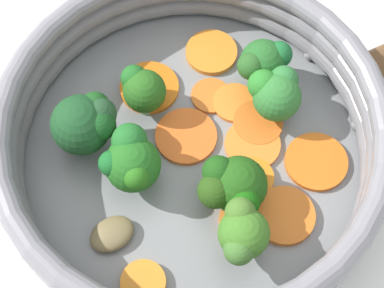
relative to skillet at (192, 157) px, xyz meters
name	(u,v)px	position (x,y,z in m)	size (l,w,h in m)	color
ground_plane	(192,161)	(0.00, 0.00, -0.01)	(4.00, 4.00, 0.00)	white
skillet	(192,157)	(0.00, 0.00, 0.00)	(0.27, 0.27, 0.01)	gray
skillet_rim_wall	(192,137)	(0.00, 0.00, 0.03)	(0.29, 0.29, 0.05)	gray
skillet_rivet_left	(357,125)	(0.11, -0.07, 0.01)	(0.01, 0.01, 0.01)	gray
skillet_rivet_right	(307,53)	(0.13, 0.00, 0.01)	(0.01, 0.01, 0.01)	gray
carrot_slice_0	(284,216)	(0.02, -0.08, 0.01)	(0.04, 0.04, 0.01)	orange
carrot_slice_1	(253,144)	(0.04, -0.03, 0.01)	(0.04, 0.04, 0.00)	orange
carrot_slice_2	(211,52)	(0.07, 0.06, 0.01)	(0.04, 0.04, 0.00)	orange
carrot_slice_3	(258,123)	(0.05, -0.02, 0.01)	(0.04, 0.04, 0.00)	orange
carrot_slice_4	(242,220)	(-0.01, -0.06, 0.01)	(0.03, 0.03, 0.01)	orange
carrot_slice_5	(235,103)	(0.05, 0.01, 0.01)	(0.03, 0.03, 0.00)	orange
carrot_slice_6	(149,88)	(0.01, 0.06, 0.01)	(0.05, 0.05, 0.00)	orange
carrot_slice_7	(211,96)	(0.04, 0.03, 0.01)	(0.03, 0.03, 0.00)	orange
carrot_slice_8	(316,162)	(0.06, -0.07, 0.01)	(0.05, 0.05, 0.00)	orange
carrot_slice_9	(143,283)	(-0.09, -0.05, 0.01)	(0.03, 0.03, 0.01)	orange
carrot_slice_10	(252,178)	(0.02, -0.05, 0.01)	(0.03, 0.03, 0.01)	orange
carrot_slice_11	(186,136)	(0.01, 0.01, 0.01)	(0.05, 0.05, 0.00)	orange
broccoli_floret_0	(231,188)	(-0.01, -0.05, 0.03)	(0.05, 0.05, 0.04)	#7AB460
broccoli_floret_1	(144,86)	(0.00, 0.06, 0.03)	(0.03, 0.04, 0.04)	#80AC68
broccoli_floret_2	(275,93)	(0.07, -0.01, 0.04)	(0.04, 0.04, 0.05)	#6C8953
broccoli_floret_3	(86,123)	(-0.05, 0.06, 0.04)	(0.05, 0.05, 0.05)	#6DA55F
broccoli_floret_4	(131,162)	(-0.05, 0.01, 0.04)	(0.04, 0.05, 0.05)	#5C8C43
broccoli_floret_5	(263,62)	(0.08, 0.01, 0.03)	(0.04, 0.04, 0.04)	#85B765
broccoli_floret_6	(243,233)	(-0.02, -0.08, 0.04)	(0.04, 0.04, 0.05)	#75975C
mushroom_piece_0	(112,234)	(-0.09, -0.01, 0.01)	(0.03, 0.02, 0.01)	olive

